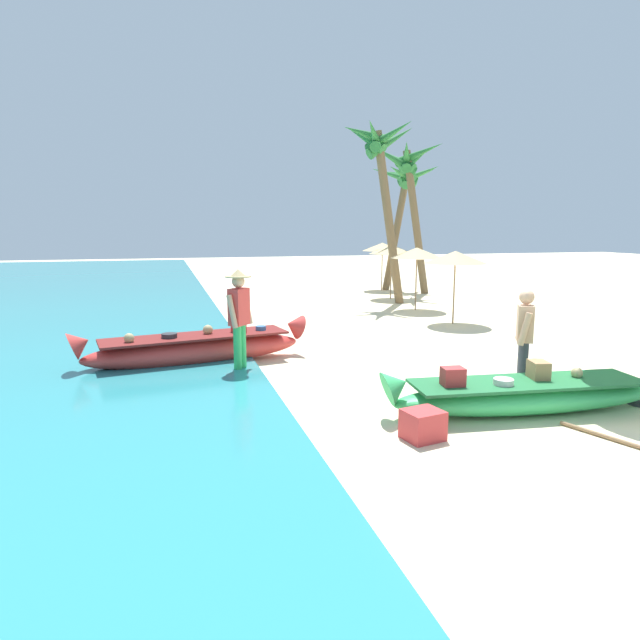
# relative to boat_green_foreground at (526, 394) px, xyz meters

# --- Properties ---
(ground_plane) EXTENTS (80.00, 80.00, 0.00)m
(ground_plane) POSITION_rel_boat_green_foreground_xyz_m (-0.23, 1.20, -0.26)
(ground_plane) COLOR beige
(boat_green_foreground) EXTENTS (4.17, 1.21, 0.75)m
(boat_green_foreground) POSITION_rel_boat_green_foreground_xyz_m (0.00, 0.00, 0.00)
(boat_green_foreground) COLOR #38B760
(boat_green_foreground) RESTS_ON ground
(boat_red_midground) EXTENTS (4.35, 1.49, 0.87)m
(boat_red_midground) POSITION_rel_boat_green_foreground_xyz_m (-4.17, 3.95, 0.05)
(boat_red_midground) COLOR red
(boat_red_midground) RESTS_ON ground
(person_vendor_hatted) EXTENTS (0.52, 0.55, 1.82)m
(person_vendor_hatted) POSITION_rel_boat_green_foreground_xyz_m (-3.48, 3.10, 0.79)
(person_vendor_hatted) COLOR green
(person_vendor_hatted) RESTS_ON ground
(person_tourist_customer) EXTENTS (0.45, 0.57, 1.61)m
(person_tourist_customer) POSITION_rel_boat_green_foreground_xyz_m (0.42, 0.69, 0.65)
(person_tourist_customer) COLOR #333842
(person_tourist_customer) RESTS_ON ground
(parasol_row_0) EXTENTS (1.60, 1.60, 1.91)m
(parasol_row_0) POSITION_rel_boat_green_foreground_xyz_m (2.59, 6.56, 1.49)
(parasol_row_0) COLOR #8E6B47
(parasol_row_0) RESTS_ON ground
(parasol_row_1) EXTENTS (1.60, 1.60, 1.91)m
(parasol_row_1) POSITION_rel_boat_green_foreground_xyz_m (2.74, 9.11, 1.49)
(parasol_row_1) COLOR #8E6B47
(parasol_row_1) RESTS_ON ground
(parasol_row_2) EXTENTS (1.60, 1.60, 1.91)m
(parasol_row_2) POSITION_rel_boat_green_foreground_xyz_m (3.09, 11.85, 1.49)
(parasol_row_2) COLOR #8E6B47
(parasol_row_2) RESTS_ON ground
(parasol_row_3) EXTENTS (1.60, 1.60, 1.91)m
(parasol_row_3) POSITION_rel_boat_green_foreground_xyz_m (3.78, 14.38, 1.49)
(parasol_row_3) COLOR #8E6B47
(parasol_row_3) RESTS_ON ground
(palm_tree_tall_inland) EXTENTS (2.48, 2.66, 5.85)m
(palm_tree_tall_inland) POSITION_rel_boat_green_foreground_xyz_m (2.14, 10.64, 4.40)
(palm_tree_tall_inland) COLOR brown
(palm_tree_tall_inland) RESTS_ON ground
(palm_tree_leaning_seaward) EXTENTS (2.60, 2.79, 5.65)m
(palm_tree_leaning_seaward) POSITION_rel_boat_green_foreground_xyz_m (4.15, 12.95, 4.24)
(palm_tree_leaning_seaward) COLOR brown
(palm_tree_leaning_seaward) RESTS_ON ground
(palm_tree_mid_cluster) EXTENTS (2.70, 2.90, 5.06)m
(palm_tree_mid_cluster) POSITION_rel_boat_green_foreground_xyz_m (4.76, 14.48, 3.89)
(palm_tree_mid_cluster) COLOR brown
(palm_tree_mid_cluster) RESTS_ON ground
(cooler_box) EXTENTS (0.51, 0.47, 0.36)m
(cooler_box) POSITION_rel_boat_green_foreground_xyz_m (-1.80, -0.49, -0.08)
(cooler_box) COLOR #C63838
(cooler_box) RESTS_ON ground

